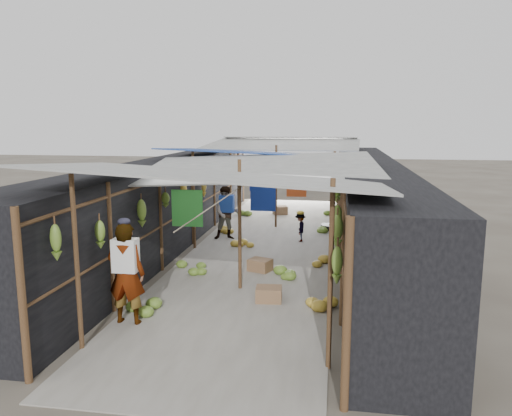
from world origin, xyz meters
The scene contains 14 objects.
ground centered at (0.00, 0.00, 0.00)m, with size 80.00×80.00×0.00m, color #6B6356.
aisle_slab centered at (0.00, 6.50, 0.01)m, with size 3.60×16.00×0.02m, color #9E998E.
stall_left centered at (-2.70, 6.50, 1.15)m, with size 1.40×15.00×2.30m, color black.
stall_right centered at (2.70, 6.50, 1.15)m, with size 1.40×15.00×2.30m, color black.
crate_near centered at (0.67, 2.37, 0.14)m, with size 0.48×0.38×0.29m, color #976E4D.
crate_mid centered at (0.22, 4.24, 0.14)m, with size 0.48×0.38×0.29m, color #976E4D.
crate_back centered at (-0.11, 11.20, 0.16)m, with size 0.49×0.40×0.31m, color #976E4D.
black_basin centered at (1.70, 8.90, 0.09)m, with size 0.57×0.57×0.17m, color black.
vendor_elderly centered at (-1.51, 1.01, 0.86)m, with size 0.63×0.41×1.72m, color silver.
shopper_blue centered at (-1.18, 7.17, 0.76)m, with size 0.74×0.58×1.52m, color #1E4799.
vendor_seated centered at (0.90, 7.17, 0.41)m, with size 0.53×0.31×0.82m, color #514C46.
market_canopy centered at (0.03, 6.83, 2.40)m, with size 5.62×15.20×2.77m.
hanging_bananas centered at (0.08, 6.32, 1.62)m, with size 3.95×13.72×0.86m.
floor_bananas centered at (0.07, 6.21, 0.15)m, with size 3.60×10.08×0.36m.
Camera 1 is at (1.83, -6.41, 3.31)m, focal length 35.00 mm.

